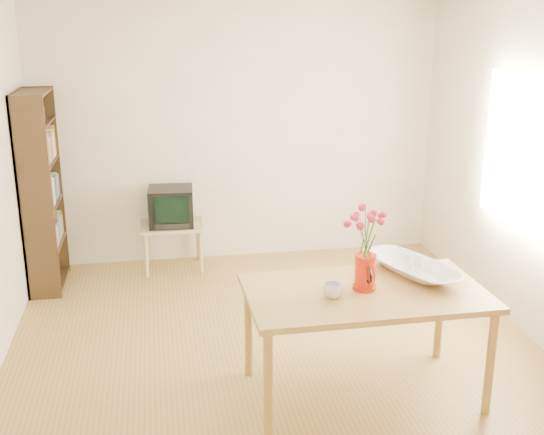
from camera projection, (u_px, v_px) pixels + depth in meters
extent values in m
plane|color=olive|center=(279.00, 358.00, 5.03)|extent=(4.50, 4.50, 0.00)
plane|color=beige|center=(238.00, 132.00, 6.77)|extent=(4.00, 0.00, 4.00)
plane|color=beige|center=(390.00, 340.00, 2.53)|extent=(4.00, 0.00, 4.00)
plane|color=white|center=(526.00, 155.00, 5.23)|extent=(0.00, 1.30, 1.30)
cube|color=olive|center=(365.00, 293.00, 4.37)|extent=(1.54, 0.90, 0.04)
cylinder|color=olive|center=(268.00, 386.00, 4.00)|extent=(0.06, 0.06, 0.71)
cylinder|color=olive|center=(490.00, 364.00, 4.25)|extent=(0.06, 0.06, 0.71)
cylinder|color=olive|center=(248.00, 329.00, 4.71)|extent=(0.06, 0.06, 0.71)
cylinder|color=olive|center=(440.00, 313.00, 4.96)|extent=(0.06, 0.06, 0.71)
cube|color=tan|center=(172.00, 226.00, 6.64)|extent=(0.60, 0.45, 0.03)
cylinder|color=tan|center=(146.00, 256.00, 6.49)|extent=(0.04, 0.04, 0.43)
cylinder|color=tan|center=(201.00, 253.00, 6.58)|extent=(0.04, 0.04, 0.43)
cylinder|color=tan|center=(146.00, 243.00, 6.84)|extent=(0.04, 0.04, 0.43)
cylinder|color=tan|center=(198.00, 240.00, 6.93)|extent=(0.04, 0.04, 0.43)
cube|color=black|center=(36.00, 202.00, 5.79)|extent=(0.28, 0.02, 1.80)
cube|color=black|center=(47.00, 183.00, 6.43)|extent=(0.28, 0.03, 1.80)
cube|color=black|center=(26.00, 192.00, 6.09)|extent=(0.02, 0.70, 1.80)
cube|color=black|center=(51.00, 281.00, 6.36)|extent=(0.27, 0.65, 0.02)
cube|color=black|center=(47.00, 244.00, 6.26)|extent=(0.27, 0.65, 0.02)
cube|color=black|center=(43.00, 205.00, 6.15)|extent=(0.27, 0.65, 0.02)
cube|color=black|center=(38.00, 163.00, 6.03)|extent=(0.27, 0.65, 0.02)
cube|color=black|center=(34.00, 123.00, 5.93)|extent=(0.27, 0.65, 0.02)
cube|color=black|center=(31.00, 93.00, 5.85)|extent=(0.27, 0.65, 0.02)
cylinder|color=red|center=(365.00, 273.00, 4.35)|extent=(0.13, 0.13, 0.22)
cylinder|color=red|center=(364.00, 287.00, 4.38)|extent=(0.15, 0.15, 0.02)
cylinder|color=red|center=(366.00, 256.00, 4.31)|extent=(0.14, 0.14, 0.01)
cone|color=red|center=(369.00, 263.00, 4.26)|extent=(0.04, 0.07, 0.06)
torus|color=black|center=(361.00, 267.00, 4.42)|extent=(0.02, 0.10, 0.10)
imported|color=white|center=(332.00, 291.00, 4.24)|extent=(0.17, 0.17, 0.09)
imported|color=white|center=(414.00, 241.00, 4.56)|extent=(0.65, 0.65, 0.47)
imported|color=white|center=(408.00, 248.00, 4.57)|extent=(0.11, 0.11, 0.07)
imported|color=white|center=(419.00, 246.00, 4.60)|extent=(0.09, 0.09, 0.06)
cube|color=black|center=(171.00, 206.00, 6.58)|extent=(0.44, 0.40, 0.37)
cube|color=black|center=(171.00, 202.00, 6.64)|extent=(0.30, 0.22, 0.26)
cube|color=black|center=(172.00, 210.00, 6.39)|extent=(0.33, 0.03, 0.26)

